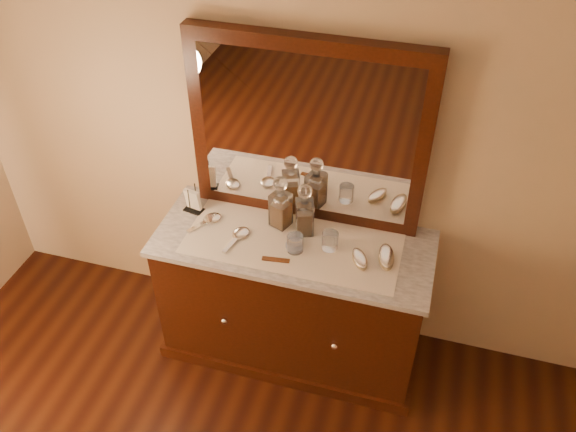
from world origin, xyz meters
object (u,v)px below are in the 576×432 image
object	(u,v)px
brush_near	(360,259)
hand_mirror_outer	(209,220)
decanter_right	(304,214)
brush_far	(386,257)
decanter_left	(281,207)
napkin_rack	(193,201)
pin_dish	(294,245)
hand_mirror_inner	(239,235)
dresser_cabinet	(293,299)
mirror_frame	(307,134)
comb	(276,260)

from	to	relation	value
brush_near	hand_mirror_outer	world-z (taller)	brush_near
decanter_right	brush_far	bearing A→B (deg)	-12.42
decanter_left	brush_far	world-z (taller)	decanter_left
napkin_rack	brush_near	xyz separation A→B (m)	(0.95, -0.16, -0.04)
decanter_right	hand_mirror_outer	xyz separation A→B (m)	(-0.51, -0.06, -0.11)
pin_dish	hand_mirror_inner	bearing A→B (deg)	-179.05
dresser_cabinet	hand_mirror_outer	bearing A→B (deg)	176.55
mirror_frame	hand_mirror_inner	size ratio (longest dim) A/B	5.36
brush_near	hand_mirror_outer	xyz separation A→B (m)	(-0.83, 0.09, -0.01)
dresser_cabinet	decanter_left	bearing A→B (deg)	132.33
napkin_rack	hand_mirror_outer	size ratio (longest dim) A/B	0.75
decanter_left	hand_mirror_inner	size ratio (longest dim) A/B	1.36
dresser_cabinet	decanter_right	bearing A→B (deg)	67.93
mirror_frame	dresser_cabinet	bearing A→B (deg)	-90.00
dresser_cabinet	brush_near	size ratio (longest dim) A/B	8.82
mirror_frame	hand_mirror_inner	world-z (taller)	mirror_frame
mirror_frame	pin_dish	distance (m)	0.57
decanter_right	hand_mirror_inner	world-z (taller)	decanter_right
hand_mirror_outer	decanter_right	bearing A→B (deg)	6.26
brush_far	hand_mirror_outer	xyz separation A→B (m)	(-0.95, 0.04, -0.01)
brush_far	hand_mirror_inner	xyz separation A→B (m)	(-0.76, -0.03, -0.01)
napkin_rack	brush_near	bearing A→B (deg)	-9.31
dresser_cabinet	pin_dish	bearing A→B (deg)	-70.26
mirror_frame	decanter_left	distance (m)	0.41
decanter_right	hand_mirror_inner	distance (m)	0.36
decanter_left	brush_near	size ratio (longest dim) A/B	1.92
comb	brush_near	world-z (taller)	brush_near
napkin_rack	brush_far	xyz separation A→B (m)	(1.07, -0.11, -0.04)
brush_far	comb	bearing A→B (deg)	-164.21
comb	hand_mirror_inner	size ratio (longest dim) A/B	0.62
dresser_cabinet	pin_dish	size ratio (longest dim) A/B	16.39
comb	decanter_right	xyz separation A→B (m)	(0.08, 0.25, 0.11)
napkin_rack	decanter_right	size ratio (longest dim) A/B	0.52
decanter_left	brush_near	world-z (taller)	decanter_left
comb	pin_dish	bearing A→B (deg)	56.73
brush_near	brush_far	xyz separation A→B (m)	(0.12, 0.05, 0.00)
decanter_right	hand_mirror_inner	xyz separation A→B (m)	(-0.31, -0.13, -0.11)
dresser_cabinet	hand_mirror_inner	xyz separation A→B (m)	(-0.28, -0.05, 0.45)
brush_near	hand_mirror_outer	size ratio (longest dim) A/B	0.75
comb	dresser_cabinet	bearing A→B (deg)	67.37
dresser_cabinet	mirror_frame	world-z (taller)	mirror_frame
brush_far	hand_mirror_inner	bearing A→B (deg)	-177.61
comb	brush_far	bearing A→B (deg)	8.67
dresser_cabinet	decanter_right	distance (m)	0.57
comb	decanter_left	distance (m)	0.30
brush_near	brush_far	bearing A→B (deg)	20.65
decanter_left	hand_mirror_inner	world-z (taller)	decanter_left
mirror_frame	napkin_rack	distance (m)	0.75
napkin_rack	decanter_left	xyz separation A→B (m)	(0.49, 0.01, 0.06)
pin_dish	decanter_left	xyz separation A→B (m)	(-0.11, 0.15, 0.11)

